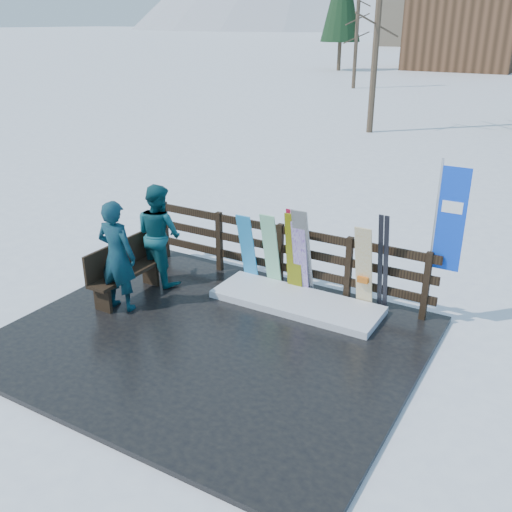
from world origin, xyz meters
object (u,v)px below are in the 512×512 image
Objects in this scene: snowboard_5 at (364,269)px; bench at (123,269)px; rental_flag at (446,225)px; snowboard_1 at (271,251)px; snowboard_2 at (294,254)px; snowboard_4 at (303,253)px; person_back at (159,234)px; snowboard_3 at (300,259)px; snowboard_0 at (247,248)px; person_front at (117,256)px.

bench is at bearing -157.17° from snowboard_5.
rental_flag reaches higher than bench.
snowboard_1 is 0.44m from snowboard_2.
snowboard_1 is at bearing 180.00° from snowboard_5.
person_back is at bearing -163.06° from snowboard_4.
snowboard_1 is (2.02, 1.57, 0.19)m from bench.
snowboard_3 is (0.13, 0.00, -0.06)m from snowboard_2.
person_front reaches higher than snowboard_0.
bench is 3.08m from snowboard_4.
person_back is (-2.31, -0.76, 0.17)m from snowboard_2.
bench is 2.57m from snowboard_1.
snowboard_5 is (1.70, 0.00, 0.04)m from snowboard_1.
person_front reaches higher than person_back.
snowboard_1 is 0.56× the size of rental_flag.
snowboard_4 is (2.64, 1.57, 0.29)m from bench.
person_back is at bearing -168.04° from snowboard_5.
person_front reaches higher than snowboard_2.
snowboard_0 is 0.82× the size of snowboard_4.
snowboard_5 is 3.98m from person_front.
snowboard_1 is at bearing 37.80° from bench.
snowboard_1 is at bearing -180.00° from snowboard_3.
person_front reaches higher than snowboard_3.
snowboard_0 is at bearing 180.00° from snowboard_2.
snowboard_3 is 0.75× the size of person_front.
snowboard_3 is 3.04m from person_front.
snowboard_5 reaches higher than snowboard_0.
person_back reaches higher than snowboard_1.
person_back is (-3.57, -0.76, 0.17)m from snowboard_5.
snowboard_2 reaches higher than snowboard_1.
snowboard_5 is at bearing -0.00° from snowboard_2.
bench is at bearing -147.52° from snowboard_2.
snowboard_3 is 0.54× the size of rental_flag.
rental_flag is (2.27, 0.27, 0.92)m from snowboard_3.
bench is at bearing 90.64° from person_back.
snowboard_4 is (0.05, 0.00, 0.12)m from snowboard_3.
bench is at bearing -148.79° from snowboard_3.
snowboard_1 is 0.78× the size of person_front.
snowboard_3 is at bearing 0.00° from snowboard_0.
rental_flag is (1.13, 0.27, 0.86)m from snowboard_5.
bench is 1.11× the size of snowboard_0.
person_front is 1.17m from person_back.
person_front is at bearing -124.06° from snowboard_0.
snowboard_1 is at bearing -0.00° from snowboard_0.
snowboard_5 is at bearing -0.00° from snowboard_3.
person_back is (-0.09, 1.16, -0.01)m from person_front.
snowboard_0 is 0.88× the size of snowboard_5.
person_front is (-3.48, -1.92, 0.18)m from snowboard_5.
snowboard_5 is (1.26, -0.00, 0.00)m from snowboard_2.
snowboard_3 is 0.91× the size of snowboard_5.
person_front is at bearing -139.17° from snowboard_2.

